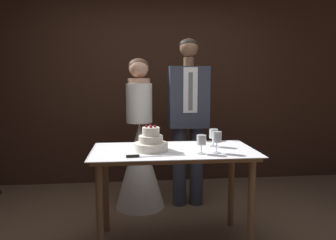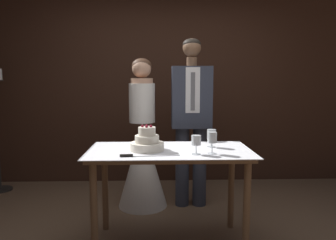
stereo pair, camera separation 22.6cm
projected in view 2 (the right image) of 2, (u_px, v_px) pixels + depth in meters
wall_back at (161, 76)px, 4.44m from camera, size 5.50×0.12×2.90m
cake_table at (170, 162)px, 2.75m from camera, size 1.36×0.71×0.81m
tiered_cake at (147, 142)px, 2.70m from camera, size 0.28×0.28×0.22m
cake_knife at (138, 156)px, 2.49m from camera, size 0.46×0.06×0.02m
wine_glass_near at (212, 138)px, 2.57m from camera, size 0.07×0.07×0.17m
wine_glass_middle at (196, 141)px, 2.55m from camera, size 0.08×0.08×0.15m
wine_glass_far at (211, 135)px, 2.82m from camera, size 0.07×0.07×0.15m
bride at (142, 153)px, 3.58m from camera, size 0.54×0.54×1.62m
groom at (191, 115)px, 3.55m from camera, size 0.43×0.25×1.83m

